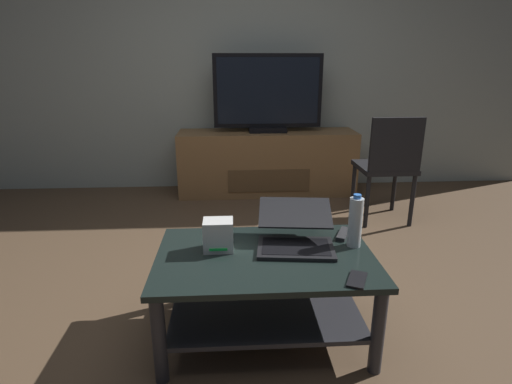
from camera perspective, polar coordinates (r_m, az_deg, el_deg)
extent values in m
plane|color=brown|center=(2.41, 0.11, -15.30)|extent=(7.68, 7.68, 0.00)
cube|color=#A8B2A8|center=(4.38, -1.92, 19.05)|extent=(6.40, 0.12, 2.80)
cube|color=black|center=(1.95, 1.30, -9.17)|extent=(1.03, 0.68, 0.03)
cube|color=#2D2D33|center=(2.09, 1.24, -15.90)|extent=(0.91, 0.59, 0.02)
cylinder|color=#2D2D33|center=(1.85, -13.51, -19.64)|extent=(0.06, 0.06, 0.42)
cylinder|color=#2D2D33|center=(1.92, 16.84, -18.31)|extent=(0.06, 0.06, 0.42)
cylinder|color=#2D2D33|center=(2.33, -11.15, -10.95)|extent=(0.06, 0.06, 0.42)
cylinder|color=#2D2D33|center=(2.39, 12.14, -10.24)|extent=(0.06, 0.06, 0.42)
cube|color=olive|center=(4.19, 1.57, 4.21)|extent=(1.80, 0.48, 0.64)
cube|color=brown|center=(3.99, 1.85, 1.59)|extent=(0.81, 0.01, 0.22)
cube|color=black|center=(4.10, 1.63, 8.83)|extent=(0.37, 0.20, 0.05)
cube|color=black|center=(4.06, 1.68, 14.07)|extent=(1.06, 0.04, 0.70)
cube|color=black|center=(4.04, 1.71, 14.05)|extent=(0.99, 0.01, 0.63)
cube|color=black|center=(3.60, 17.64, 3.34)|extent=(0.44, 0.44, 0.04)
cube|color=black|center=(3.37, 19.21, 6.14)|extent=(0.42, 0.04, 0.45)
cylinder|color=black|center=(3.90, 18.91, 0.64)|extent=(0.04, 0.04, 0.44)
cylinder|color=black|center=(3.77, 13.58, 0.54)|extent=(0.04, 0.04, 0.44)
cylinder|color=black|center=(3.57, 21.19, -1.19)|extent=(0.04, 0.04, 0.44)
cylinder|color=black|center=(3.43, 15.42, -1.38)|extent=(0.04, 0.04, 0.44)
cube|color=black|center=(1.99, 5.63, -7.90)|extent=(0.39, 0.28, 0.02)
cube|color=black|center=(1.99, 5.64, -7.64)|extent=(0.34, 0.22, 0.00)
cube|color=black|center=(2.09, 5.54, -2.89)|extent=(0.39, 0.27, 0.09)
cube|color=#3F8CD8|center=(2.09, 5.54, -2.96)|extent=(0.35, 0.24, 0.07)
cube|color=white|center=(1.97, -5.34, -6.08)|extent=(0.14, 0.11, 0.15)
cube|color=#19D84C|center=(1.94, -5.35, -8.12)|extent=(0.09, 0.00, 0.01)
cylinder|color=silver|center=(2.04, 13.84, -4.20)|extent=(0.07, 0.07, 0.25)
cylinder|color=blue|center=(1.99, 14.13, -0.61)|extent=(0.04, 0.04, 0.02)
cube|color=black|center=(1.78, 14.08, -11.91)|extent=(0.12, 0.16, 0.01)
cube|color=#2D2D30|center=(2.18, 12.19, -5.81)|extent=(0.11, 0.16, 0.02)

